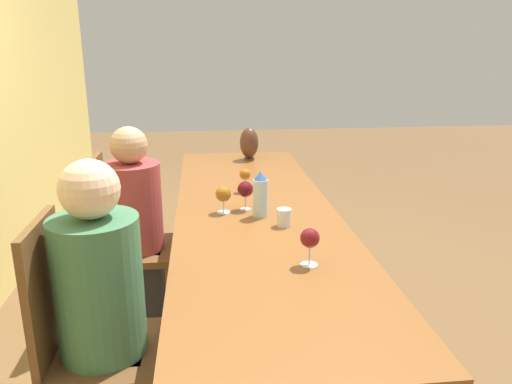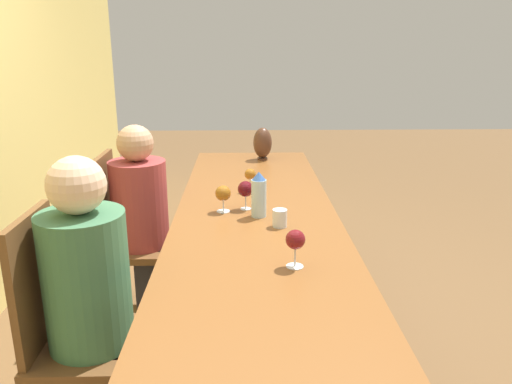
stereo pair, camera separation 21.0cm
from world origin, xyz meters
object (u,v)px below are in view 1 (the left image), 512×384
Objects in this scene: water_tumbler at (284,217)px; chair_near at (83,336)px; wine_glass_3 at (245,175)px; chair_far at (122,238)px; person_far at (137,219)px; water_bottle at (260,195)px; wine_glass_0 at (310,239)px; wine_glass_1 at (245,190)px; vase at (249,143)px; person_near at (104,303)px; wine_glass_2 at (223,195)px.

chair_near reaches higher than water_tumbler.
wine_glass_3 is at bearing -34.37° from chair_near.
water_tumbler is 1.06m from chair_far.
water_bottle is at bearing -120.60° from person_far.
person_far reaches higher than wine_glass_3.
wine_glass_1 is at bearing 14.86° from wine_glass_0.
water_bottle reaches higher than wine_glass_3.
vase is 0.20× the size of person_near.
wine_glass_0 is at bearing -168.34° from water_bottle.
water_tumbler is at bearing -178.83° from vase.
person_near is (-1.06, 0.63, -0.21)m from wine_glass_3.
person_far reaches higher than vase.
person_near reaches higher than person_far.
chair_far reaches higher than wine_glass_3.
wine_glass_1 is (-1.16, 0.13, -0.02)m from vase.
wine_glass_1 is at bearing 31.20° from water_tumbler.
vase is 0.24× the size of chair_far.
person_near is (-0.47, 0.77, -0.15)m from water_tumbler.
wine_glass_2 is (-1.20, 0.25, -0.03)m from vase.
chair_near is 1.00× the size of chair_far.
person_near reaches higher than vase.
wine_glass_2 is 0.39m from wine_glass_3.
wine_glass_1 is (0.71, 0.19, -0.00)m from wine_glass_0.
water_bottle is 0.20× the size of person_far.
person_far is at bearing -5.19° from chair_near.
wine_glass_1 is at bearing -111.96° from chair_far.
wine_glass_3 is (0.33, -0.03, -0.01)m from wine_glass_1.
person_far is (0.40, 0.67, -0.25)m from water_bottle.
person_near is (-0.00, -0.09, 0.14)m from chair_near.
water_tumbler is 0.62× the size of wine_glass_3.
water_bottle is at bearing -150.36° from wine_glass_1.
chair_far is (0.40, 0.76, -0.36)m from water_bottle.
wine_glass_2 is at bearing -118.79° from chair_far.
chair_far is at bearing 90.00° from person_far.
wine_glass_3 is 0.68m from person_far.
wine_glass_1 is at bearing 175.04° from wine_glass_3.
chair_near is (-0.62, 0.76, -0.36)m from water_bottle.
wine_glass_1 is 0.71m from person_far.
water_tumbler is 0.45m from wine_glass_0.
chair_near is at bearing 174.81° from person_far.
wine_glass_2 is at bearing -35.09° from person_near.
wine_glass_1 is at bearing -114.93° from person_far.
water_bottle is at bearing -47.31° from person_near.
vase reaches higher than water_tumbler.
wine_glass_2 is (0.08, 0.18, -0.02)m from water_bottle.
wine_glass_1 is at bearing -39.49° from person_near.
person_far is (0.32, 0.49, -0.23)m from wine_glass_2.
person_far is at bearing -90.00° from chair_far.
water_bottle is at bearing -175.15° from wine_glass_3.
water_bottle reaches higher than wine_glass_0.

